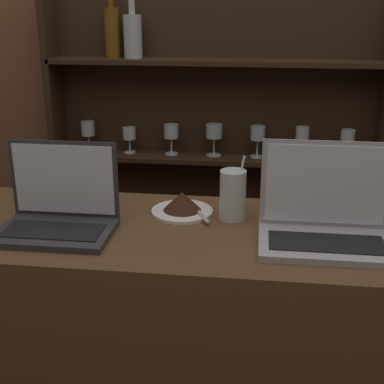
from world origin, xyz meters
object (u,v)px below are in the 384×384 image
at_px(laptop_far, 326,220).
at_px(cake_plate, 182,204).
at_px(water_glass, 233,195).
at_px(laptop_near, 58,211).

xyz_separation_m(laptop_far, cake_plate, (-0.40, 0.15, -0.03)).
bearing_deg(laptop_far, cake_plate, 159.54).
bearing_deg(water_glass, laptop_far, -26.79).
relative_size(laptop_far, water_glass, 1.80).
height_order(laptop_near, water_glass, laptop_near).
bearing_deg(laptop_near, cake_plate, 27.29).
bearing_deg(water_glass, laptop_near, -163.23).
bearing_deg(laptop_far, water_glass, 153.21).
bearing_deg(laptop_far, laptop_near, -178.75).
height_order(cake_plate, water_glass, water_glass).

